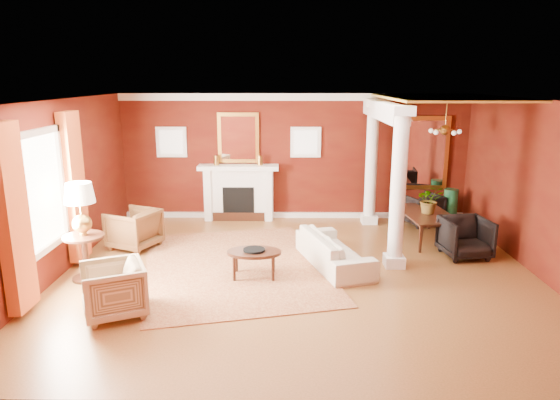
{
  "coord_description": "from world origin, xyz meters",
  "views": [
    {
      "loc": [
        -0.24,
        -8.0,
        3.24
      ],
      "look_at": [
        -0.32,
        0.52,
        1.15
      ],
      "focal_mm": 32.0,
      "sensor_mm": 36.0,
      "label": 1
    }
  ],
  "objects_px": {
    "armchair_leopard": "(134,227)",
    "side_table": "(81,214)",
    "sofa": "(334,245)",
    "coffee_table": "(254,254)",
    "dining_table": "(427,218)",
    "armchair_stripe": "(113,287)"
  },
  "relations": [
    {
      "from": "armchair_leopard",
      "to": "side_table",
      "type": "distance_m",
      "value": 1.74
    },
    {
      "from": "sofa",
      "to": "coffee_table",
      "type": "distance_m",
      "value": 1.48
    },
    {
      "from": "coffee_table",
      "to": "side_table",
      "type": "bearing_deg",
      "value": -177.54
    },
    {
      "from": "sofa",
      "to": "coffee_table",
      "type": "bearing_deg",
      "value": 94.15
    },
    {
      "from": "dining_table",
      "to": "side_table",
      "type": "bearing_deg",
      "value": 103.26
    },
    {
      "from": "coffee_table",
      "to": "sofa",
      "type": "bearing_deg",
      "value": 21.31
    },
    {
      "from": "armchair_leopard",
      "to": "coffee_table",
      "type": "relative_size",
      "value": 0.94
    },
    {
      "from": "dining_table",
      "to": "sofa",
      "type": "bearing_deg",
      "value": 119.92
    },
    {
      "from": "armchair_stripe",
      "to": "dining_table",
      "type": "bearing_deg",
      "value": 98.31
    },
    {
      "from": "coffee_table",
      "to": "dining_table",
      "type": "bearing_deg",
      "value": 30.27
    },
    {
      "from": "dining_table",
      "to": "armchair_leopard",
      "type": "bearing_deg",
      "value": 89.77
    },
    {
      "from": "armchair_leopard",
      "to": "side_table",
      "type": "xyz_separation_m",
      "value": [
        -0.33,
        -1.56,
        0.69
      ]
    },
    {
      "from": "sofa",
      "to": "armchair_stripe",
      "type": "distance_m",
      "value": 3.79
    },
    {
      "from": "dining_table",
      "to": "coffee_table",
      "type": "bearing_deg",
      "value": 114.64
    },
    {
      "from": "coffee_table",
      "to": "side_table",
      "type": "height_order",
      "value": "side_table"
    },
    {
      "from": "sofa",
      "to": "side_table",
      "type": "distance_m",
      "value": 4.25
    },
    {
      "from": "armchair_stripe",
      "to": "armchair_leopard",
      "type": "bearing_deg",
      "value": 166.7
    },
    {
      "from": "armchair_stripe",
      "to": "dining_table",
      "type": "distance_m",
      "value": 6.29
    },
    {
      "from": "side_table",
      "to": "dining_table",
      "type": "xyz_separation_m",
      "value": [
        6.18,
        2.11,
        -0.66
      ]
    },
    {
      "from": "armchair_stripe",
      "to": "side_table",
      "type": "bearing_deg",
      "value": -169.59
    },
    {
      "from": "side_table",
      "to": "coffee_table",
      "type": "bearing_deg",
      "value": 2.46
    },
    {
      "from": "armchair_stripe",
      "to": "coffee_table",
      "type": "height_order",
      "value": "armchair_stripe"
    }
  ]
}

